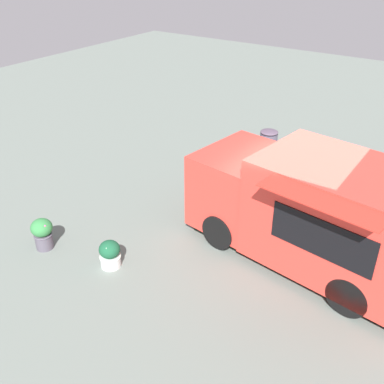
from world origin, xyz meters
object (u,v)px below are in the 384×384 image
(planter_flowering_near, at_px, (43,233))
(planter_flowering_far, at_px, (110,254))
(food_truck, at_px, (315,214))
(trash_bin, at_px, (268,145))
(person_customer, at_px, (221,163))

(planter_flowering_near, xyz_separation_m, planter_flowering_far, (-0.39, 1.74, -0.10))
(food_truck, bearing_deg, planter_flowering_near, -59.50)
(planter_flowering_near, bearing_deg, trash_bin, 163.34)
(trash_bin, bearing_deg, food_truck, 36.65)
(planter_flowering_near, relative_size, trash_bin, 0.75)
(planter_flowering_near, bearing_deg, planter_flowering_far, 102.64)
(food_truck, xyz_separation_m, planter_flowering_near, (3.10, -5.26, -0.77))
(person_customer, xyz_separation_m, planter_flowering_near, (5.60, -1.42, 0.09))
(person_customer, bearing_deg, food_truck, 56.97)
(person_customer, distance_m, trash_bin, 1.83)
(planter_flowering_near, relative_size, planter_flowering_far, 1.20)
(food_truck, relative_size, planter_flowering_far, 8.81)
(planter_flowering_far, bearing_deg, food_truck, 127.56)
(planter_flowering_far, relative_size, trash_bin, 0.62)
(food_truck, relative_size, planter_flowering_near, 7.32)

